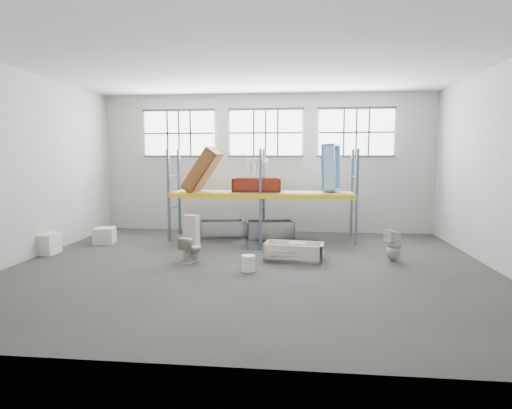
# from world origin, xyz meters

# --- Properties ---
(floor) EXTENTS (12.00, 10.00, 0.10)m
(floor) POSITION_xyz_m (0.00, 0.00, -0.05)
(floor) COLOR #423E39
(floor) RESTS_ON ground
(ceiling) EXTENTS (12.00, 10.00, 0.10)m
(ceiling) POSITION_xyz_m (0.00, 0.00, 5.05)
(ceiling) COLOR silver
(ceiling) RESTS_ON ground
(wall_back) EXTENTS (12.00, 0.10, 5.00)m
(wall_back) POSITION_xyz_m (0.00, 5.05, 2.50)
(wall_back) COLOR #A9A79D
(wall_back) RESTS_ON ground
(wall_front) EXTENTS (12.00, 0.10, 5.00)m
(wall_front) POSITION_xyz_m (0.00, -5.05, 2.50)
(wall_front) COLOR #B9B7AC
(wall_front) RESTS_ON ground
(wall_left) EXTENTS (0.10, 10.00, 5.00)m
(wall_left) POSITION_xyz_m (-6.05, 0.00, 2.50)
(wall_left) COLOR #ABA99E
(wall_left) RESTS_ON ground
(wall_right) EXTENTS (0.10, 10.00, 5.00)m
(wall_right) POSITION_xyz_m (6.05, 0.00, 2.50)
(wall_right) COLOR #ADABA0
(wall_right) RESTS_ON ground
(window_left) EXTENTS (2.60, 0.04, 1.60)m
(window_left) POSITION_xyz_m (-3.20, 4.94, 3.60)
(window_left) COLOR white
(window_left) RESTS_ON wall_back
(window_mid) EXTENTS (2.60, 0.04, 1.60)m
(window_mid) POSITION_xyz_m (0.00, 4.94, 3.60)
(window_mid) COLOR white
(window_mid) RESTS_ON wall_back
(window_right) EXTENTS (2.60, 0.04, 1.60)m
(window_right) POSITION_xyz_m (3.20, 4.94, 3.60)
(window_right) COLOR white
(window_right) RESTS_ON wall_back
(rack_upright_la) EXTENTS (0.08, 0.08, 3.00)m
(rack_upright_la) POSITION_xyz_m (-3.00, 2.90, 1.50)
(rack_upright_la) COLOR slate
(rack_upright_la) RESTS_ON floor
(rack_upright_lb) EXTENTS (0.08, 0.08, 3.00)m
(rack_upright_lb) POSITION_xyz_m (-3.00, 4.10, 1.50)
(rack_upright_lb) COLOR slate
(rack_upright_lb) RESTS_ON floor
(rack_upright_ma) EXTENTS (0.08, 0.08, 3.00)m
(rack_upright_ma) POSITION_xyz_m (0.00, 2.90, 1.50)
(rack_upright_ma) COLOR slate
(rack_upright_ma) RESTS_ON floor
(rack_upright_mb) EXTENTS (0.08, 0.08, 3.00)m
(rack_upright_mb) POSITION_xyz_m (0.00, 4.10, 1.50)
(rack_upright_mb) COLOR slate
(rack_upright_mb) RESTS_ON floor
(rack_upright_ra) EXTENTS (0.08, 0.08, 3.00)m
(rack_upright_ra) POSITION_xyz_m (3.00, 2.90, 1.50)
(rack_upright_ra) COLOR slate
(rack_upright_ra) RESTS_ON floor
(rack_upright_rb) EXTENTS (0.08, 0.08, 3.00)m
(rack_upright_rb) POSITION_xyz_m (3.00, 4.10, 1.50)
(rack_upright_rb) COLOR slate
(rack_upright_rb) RESTS_ON floor
(rack_beam_front) EXTENTS (6.00, 0.10, 0.14)m
(rack_beam_front) POSITION_xyz_m (0.00, 2.90, 1.50)
(rack_beam_front) COLOR yellow
(rack_beam_front) RESTS_ON floor
(rack_beam_back) EXTENTS (6.00, 0.10, 0.14)m
(rack_beam_back) POSITION_xyz_m (0.00, 4.10, 1.50)
(rack_beam_back) COLOR yellow
(rack_beam_back) RESTS_ON floor
(shelf_deck) EXTENTS (5.90, 1.10, 0.03)m
(shelf_deck) POSITION_xyz_m (0.00, 3.50, 1.58)
(shelf_deck) COLOR gray
(shelf_deck) RESTS_ON floor
(wet_patch) EXTENTS (1.80, 1.80, 0.00)m
(wet_patch) POSITION_xyz_m (0.00, 2.70, 0.00)
(wet_patch) COLOR black
(wet_patch) RESTS_ON floor
(bathtub_beige) EXTENTS (1.64, 0.92, 0.46)m
(bathtub_beige) POSITION_xyz_m (1.10, 0.79, 0.23)
(bathtub_beige) COLOR beige
(bathtub_beige) RESTS_ON floor
(cistern_spare) EXTENTS (0.46, 0.26, 0.42)m
(cistern_spare) POSITION_xyz_m (1.18, 0.68, 0.28)
(cistern_spare) COLOR silver
(cistern_spare) RESTS_ON bathtub_beige
(sink_in_tub) EXTENTS (0.44, 0.44, 0.14)m
(sink_in_tub) POSITION_xyz_m (0.45, 0.57, 0.16)
(sink_in_tub) COLOR beige
(sink_in_tub) RESTS_ON bathtub_beige
(toilet_beige) EXTENTS (0.62, 0.77, 0.69)m
(toilet_beige) POSITION_xyz_m (-1.58, 0.29, 0.35)
(toilet_beige) COLOR beige
(toilet_beige) RESTS_ON floor
(cistern_tall) EXTENTS (0.44, 0.35, 1.20)m
(cistern_tall) POSITION_xyz_m (-1.66, 0.61, 0.60)
(cistern_tall) COLOR beige
(cistern_tall) RESTS_ON floor
(toilet_white) EXTENTS (0.51, 0.50, 0.85)m
(toilet_white) POSITION_xyz_m (3.72, 0.94, 0.43)
(toilet_white) COLOR silver
(toilet_white) RESTS_ON floor
(steel_tub_left) EXTENTS (1.62, 0.99, 0.55)m
(steel_tub_left) POSITION_xyz_m (-1.40, 3.83, 0.28)
(steel_tub_left) COLOR #B5B8BD
(steel_tub_left) RESTS_ON floor
(steel_tub_right) EXTENTS (1.70, 1.02, 0.58)m
(steel_tub_right) POSITION_xyz_m (0.25, 3.71, 0.29)
(steel_tub_right) COLOR #979A9D
(steel_tub_right) RESTS_ON floor
(rust_tub_flat) EXTENTS (1.62, 0.81, 0.45)m
(rust_tub_flat) POSITION_xyz_m (-0.18, 3.46, 1.82)
(rust_tub_flat) COLOR maroon
(rust_tub_flat) RESTS_ON shelf_deck
(rust_tub_tilted) EXTENTS (1.36, 0.92, 1.54)m
(rust_tub_tilted) POSITION_xyz_m (-1.96, 3.25, 2.29)
(rust_tub_tilted) COLOR brown
(rust_tub_tilted) RESTS_ON shelf_deck
(sink_on_shelf) EXTENTS (0.77, 0.63, 0.63)m
(sink_on_shelf) POSITION_xyz_m (-0.14, 3.28, 2.09)
(sink_on_shelf) COLOR silver
(sink_on_shelf) RESTS_ON rust_tub_flat
(blue_tub_upright) EXTENTS (0.70, 0.83, 1.53)m
(blue_tub_upright) POSITION_xyz_m (2.25, 3.53, 2.40)
(blue_tub_upright) COLOR #7FA8D1
(blue_tub_upright) RESTS_ON shelf_deck
(bucket) EXTENTS (0.41, 0.41, 0.38)m
(bucket) POSITION_xyz_m (0.01, -0.41, 0.19)
(bucket) COLOR white
(bucket) RESTS_ON floor
(carton_near) EXTENTS (0.70, 0.60, 0.58)m
(carton_near) POSITION_xyz_m (-5.97, 0.77, 0.29)
(carton_near) COLOR silver
(carton_near) RESTS_ON floor
(carton_far) EXTENTS (0.70, 0.70, 0.50)m
(carton_far) POSITION_xyz_m (-4.95, 2.33, 0.25)
(carton_far) COLOR beige
(carton_far) RESTS_ON floor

